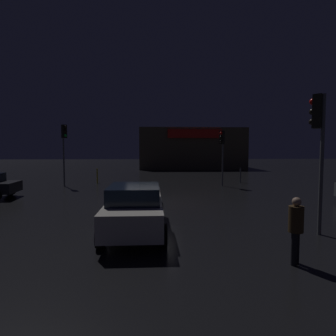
{
  "coord_description": "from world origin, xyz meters",
  "views": [
    {
      "loc": [
        0.08,
        -14.18,
        2.7
      ],
      "look_at": [
        1.18,
        5.85,
        1.34
      ],
      "focal_mm": 30.19,
      "sensor_mm": 36.0,
      "label": 1
    }
  ],
  "objects_px": {
    "car_near": "(135,208)",
    "pedestrian": "(296,226)",
    "store_building": "(190,149)",
    "traffic_signal_cross_left": "(64,139)",
    "traffic_signal_opposite": "(222,144)",
    "traffic_signal_main": "(318,130)"
  },
  "relations": [
    {
      "from": "car_near",
      "to": "pedestrian",
      "type": "relative_size",
      "value": 2.88
    },
    {
      "from": "store_building",
      "to": "traffic_signal_cross_left",
      "type": "relative_size",
      "value": 3.18
    },
    {
      "from": "traffic_signal_opposite",
      "to": "pedestrian",
      "type": "relative_size",
      "value": 2.52
    },
    {
      "from": "traffic_signal_opposite",
      "to": "store_building",
      "type": "bearing_deg",
      "value": 88.96
    },
    {
      "from": "traffic_signal_cross_left",
      "to": "pedestrian",
      "type": "height_order",
      "value": "traffic_signal_cross_left"
    },
    {
      "from": "car_near",
      "to": "pedestrian",
      "type": "distance_m",
      "value": 4.8
    },
    {
      "from": "pedestrian",
      "to": "store_building",
      "type": "bearing_deg",
      "value": 86.62
    },
    {
      "from": "traffic_signal_main",
      "to": "pedestrian",
      "type": "height_order",
      "value": "traffic_signal_main"
    },
    {
      "from": "store_building",
      "to": "traffic_signal_opposite",
      "type": "distance_m",
      "value": 20.59
    },
    {
      "from": "traffic_signal_opposite",
      "to": "car_near",
      "type": "distance_m",
      "value": 12.5
    },
    {
      "from": "store_building",
      "to": "pedestrian",
      "type": "height_order",
      "value": "store_building"
    },
    {
      "from": "traffic_signal_cross_left",
      "to": "pedestrian",
      "type": "distance_m",
      "value": 17.41
    },
    {
      "from": "traffic_signal_main",
      "to": "traffic_signal_cross_left",
      "type": "distance_m",
      "value": 16.6
    },
    {
      "from": "car_near",
      "to": "pedestrian",
      "type": "height_order",
      "value": "pedestrian"
    },
    {
      "from": "store_building",
      "to": "traffic_signal_main",
      "type": "distance_m",
      "value": 32.05
    },
    {
      "from": "traffic_signal_opposite",
      "to": "car_near",
      "type": "xyz_separation_m",
      "value": [
        -5.55,
        -10.97,
        -2.26
      ]
    },
    {
      "from": "traffic_signal_main",
      "to": "traffic_signal_cross_left",
      "type": "height_order",
      "value": "traffic_signal_cross_left"
    },
    {
      "from": "store_building",
      "to": "traffic_signal_cross_left",
      "type": "distance_m",
      "value": 23.18
    },
    {
      "from": "traffic_signal_main",
      "to": "traffic_signal_opposite",
      "type": "xyz_separation_m",
      "value": [
        -0.19,
        11.46,
        -0.23
      ]
    },
    {
      "from": "store_building",
      "to": "traffic_signal_cross_left",
      "type": "bearing_deg",
      "value": -120.15
    },
    {
      "from": "store_building",
      "to": "traffic_signal_opposite",
      "type": "height_order",
      "value": "store_building"
    },
    {
      "from": "store_building",
      "to": "pedestrian",
      "type": "distance_m",
      "value": 34.45
    }
  ]
}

